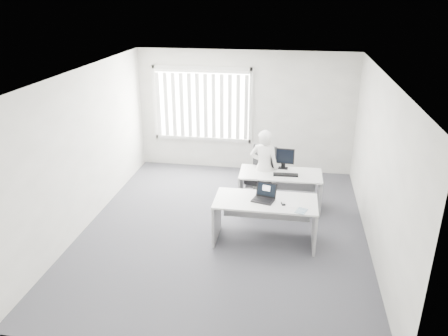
% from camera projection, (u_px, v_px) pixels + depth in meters
% --- Properties ---
extents(ground, '(6.00, 6.00, 0.00)m').
position_uv_depth(ground, '(224.00, 230.00, 7.87)').
color(ground, '#4E4E55').
rests_on(ground, ground).
extents(wall_back, '(5.00, 0.02, 2.80)m').
position_uv_depth(wall_back, '(245.00, 112.00, 10.08)').
color(wall_back, silver).
rests_on(wall_back, ground).
extents(wall_front, '(5.00, 0.02, 2.80)m').
position_uv_depth(wall_front, '(178.00, 257.00, 4.60)').
color(wall_front, silver).
rests_on(wall_front, ground).
extents(wall_left, '(0.02, 6.00, 2.80)m').
position_uv_depth(wall_left, '(85.00, 149.00, 7.71)').
color(wall_left, silver).
rests_on(wall_left, ground).
extents(wall_right, '(0.02, 6.00, 2.80)m').
position_uv_depth(wall_right, '(378.00, 166.00, 6.97)').
color(wall_right, silver).
rests_on(wall_right, ground).
extents(ceiling, '(5.00, 6.00, 0.02)m').
position_uv_depth(ceiling, '(224.00, 74.00, 6.81)').
color(ceiling, white).
rests_on(ceiling, wall_back).
extents(window, '(2.32, 0.06, 1.76)m').
position_uv_depth(window, '(202.00, 104.00, 10.14)').
color(window, silver).
rests_on(window, wall_back).
extents(blinds, '(2.20, 0.10, 1.50)m').
position_uv_depth(blinds, '(202.00, 106.00, 10.09)').
color(blinds, white).
rests_on(blinds, wall_back).
extents(desk_near, '(1.70, 0.80, 0.78)m').
position_uv_depth(desk_near, '(265.00, 212.00, 7.32)').
color(desk_near, silver).
rests_on(desk_near, ground).
extents(desk_far, '(1.59, 0.76, 0.72)m').
position_uv_depth(desk_far, '(280.00, 183.00, 8.53)').
color(desk_far, silver).
rests_on(desk_far, ground).
extents(office_chair, '(0.81, 0.81, 1.15)m').
position_uv_depth(office_chair, '(261.00, 186.00, 8.79)').
color(office_chair, black).
rests_on(office_chair, ground).
extents(person, '(0.61, 0.44, 1.55)m').
position_uv_depth(person, '(264.00, 167.00, 8.60)').
color(person, silver).
rests_on(person, ground).
extents(laptop, '(0.42, 0.39, 0.27)m').
position_uv_depth(laptop, '(263.00, 194.00, 7.17)').
color(laptop, black).
rests_on(laptop, desk_near).
extents(paper_sheet, '(0.29, 0.22, 0.00)m').
position_uv_depth(paper_sheet, '(290.00, 205.00, 7.09)').
color(paper_sheet, silver).
rests_on(paper_sheet, desk_near).
extents(mouse, '(0.08, 0.11, 0.04)m').
position_uv_depth(mouse, '(283.00, 203.00, 7.09)').
color(mouse, silver).
rests_on(mouse, paper_sheet).
extents(booklet, '(0.21, 0.25, 0.01)m').
position_uv_depth(booklet, '(301.00, 211.00, 6.88)').
color(booklet, silver).
rests_on(booklet, desk_near).
extents(keyboard, '(0.48, 0.18, 0.02)m').
position_uv_depth(keyboard, '(286.00, 175.00, 8.35)').
color(keyboard, black).
rests_on(keyboard, desk_far).
extents(monitor, '(0.43, 0.16, 0.42)m').
position_uv_depth(monitor, '(284.00, 159.00, 8.60)').
color(monitor, black).
rests_on(monitor, desk_far).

